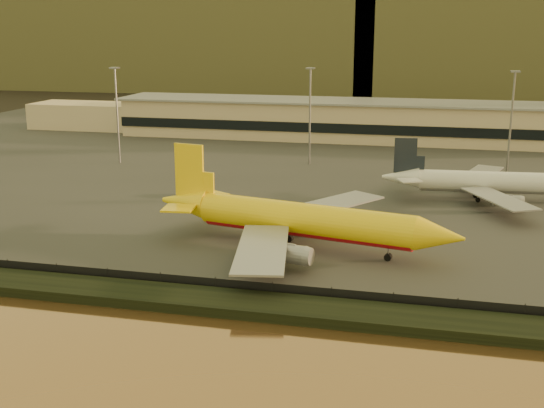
% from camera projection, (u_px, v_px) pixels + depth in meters
% --- Properties ---
extents(ground, '(900.00, 900.00, 0.00)m').
position_uv_depth(ground, '(279.00, 267.00, 104.20)').
color(ground, black).
rests_on(ground, ground).
extents(embankment, '(320.00, 7.00, 1.40)m').
position_uv_depth(embankment, '(250.00, 305.00, 88.01)').
color(embankment, black).
rests_on(embankment, ground).
extents(tarmac, '(320.00, 220.00, 0.20)m').
position_uv_depth(tarmac, '(353.00, 156.00, 193.64)').
color(tarmac, '#2D2D2D').
rests_on(tarmac, ground).
extents(perimeter_fence, '(300.00, 0.05, 2.20)m').
position_uv_depth(perimeter_fence, '(258.00, 290.00, 91.63)').
color(perimeter_fence, black).
rests_on(perimeter_fence, tarmac).
extents(terminal_building, '(202.00, 25.00, 12.60)m').
position_uv_depth(terminal_building, '(321.00, 120.00, 224.13)').
color(terminal_building, tan).
rests_on(terminal_building, tarmac).
extents(apron_light_masts, '(152.20, 12.20, 25.40)m').
position_uv_depth(apron_light_masts, '(406.00, 111.00, 167.53)').
color(apron_light_masts, slate).
rests_on(apron_light_masts, tarmac).
extents(distant_hills, '(470.00, 160.00, 70.00)m').
position_uv_depth(distant_hills, '(368.00, 35.00, 421.20)').
color(distant_hills, brown).
rests_on(distant_hills, ground).
extents(dhl_cargo_jet, '(52.97, 51.09, 15.90)m').
position_uv_depth(dhl_cargo_jet, '(300.00, 220.00, 111.42)').
color(dhl_cargo_jet, yellow).
rests_on(dhl_cargo_jet, tarmac).
extents(white_narrowbody_jet, '(44.73, 43.50, 12.84)m').
position_uv_depth(white_narrowbody_jet, '(489.00, 183.00, 142.84)').
color(white_narrowbody_jet, silver).
rests_on(white_narrowbody_jet, tarmac).
extents(gse_vehicle_yellow, '(3.68, 1.93, 1.60)m').
position_uv_depth(gse_vehicle_yellow, '(333.00, 209.00, 133.84)').
color(gse_vehicle_yellow, yellow).
rests_on(gse_vehicle_yellow, tarmac).
extents(gse_vehicle_white, '(4.55, 3.43, 1.87)m').
position_uv_depth(gse_vehicle_white, '(194.00, 192.00, 147.44)').
color(gse_vehicle_white, silver).
rests_on(gse_vehicle_white, tarmac).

